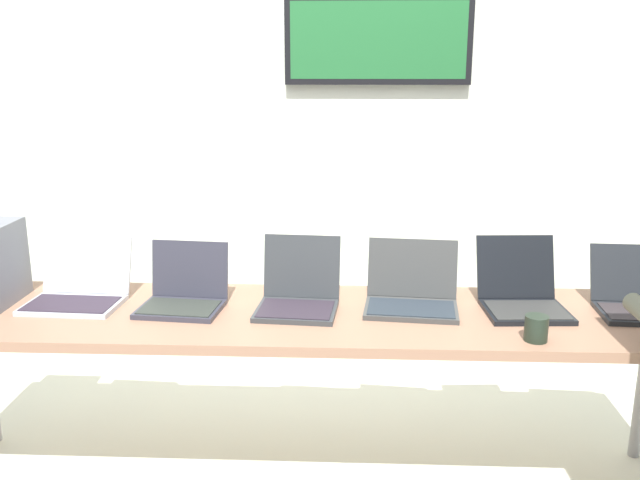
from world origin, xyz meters
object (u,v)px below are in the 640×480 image
object	(u,v)px
laptop_station_0	(79,289)
laptop_station_2	(298,293)
laptop_station_4	(522,294)
workbench	(304,324)
coffee_mug	(536,328)
laptop_station_1	(184,293)
laptop_station_3	(412,293)

from	to	relation	value
laptop_station_0	laptop_station_2	size ratio (longest dim) A/B	1.15
laptop_station_0	laptop_station_4	world-z (taller)	laptop_station_4
laptop_station_2	workbench	bearing A→B (deg)	-63.35
laptop_station_0	laptop_station_4	bearing A→B (deg)	0.34
laptop_station_2	coffee_mug	size ratio (longest dim) A/B	3.68
workbench	laptop_station_1	xyz separation A→B (m)	(-0.49, 0.04, 0.11)
laptop_station_1	laptop_station_3	bearing A→B (deg)	2.54
laptop_station_3	coffee_mug	xyz separation A→B (m)	(0.42, -0.33, -0.01)
laptop_station_0	laptop_station_3	xyz separation A→B (m)	(1.38, 0.01, 0.00)
laptop_station_2	laptop_station_3	bearing A→B (deg)	4.04
laptop_station_3	coffee_mug	world-z (taller)	laptop_station_3
laptop_station_0	laptop_station_1	distance (m)	0.45
laptop_station_0	laptop_station_4	xyz separation A→B (m)	(1.83, 0.01, 0.00)
laptop_station_0	coffee_mug	bearing A→B (deg)	-10.27
workbench	laptop_station_3	bearing A→B (deg)	10.76
laptop_station_1	laptop_station_3	world-z (taller)	laptop_station_3
laptop_station_0	laptop_station_2	xyz separation A→B (m)	(0.92, -0.03, 0.00)
coffee_mug	laptop_station_0	bearing A→B (deg)	169.73
laptop_station_2	laptop_station_3	world-z (taller)	laptop_station_2
laptop_station_2	laptop_station_1	bearing A→B (deg)	-178.94
laptop_station_4	laptop_station_1	bearing A→B (deg)	-178.12
laptop_station_3	laptop_station_1	bearing A→B (deg)	-177.46
laptop_station_1	laptop_station_2	bearing A→B (deg)	1.06
workbench	laptop_station_0	size ratio (longest dim) A/B	8.01
laptop_station_1	laptop_station_0	bearing A→B (deg)	175.66
laptop_station_1	laptop_station_4	xyz separation A→B (m)	(1.38, 0.05, 0.00)
laptop_station_1	coffee_mug	distance (m)	1.38
laptop_station_0	laptop_station_3	bearing A→B (deg)	0.29
laptop_station_2	coffee_mug	world-z (taller)	laptop_station_2
laptop_station_1	laptop_station_2	world-z (taller)	laptop_station_2
laptop_station_0	laptop_station_3	world-z (taller)	laptop_station_3
laptop_station_0	coffee_mug	distance (m)	1.83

